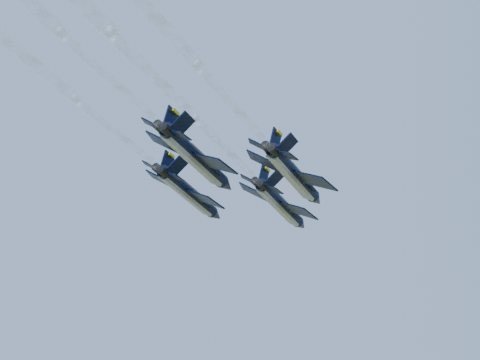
# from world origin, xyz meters

# --- Properties ---
(jet_lead) EXTENTS (11.64, 17.69, 6.66)m
(jet_lead) POSITION_xyz_m (8.37, 15.35, 104.42)
(jet_lead) COLOR black
(jet_left) EXTENTS (11.64, 17.69, 6.66)m
(jet_left) POSITION_xyz_m (-3.52, 7.60, 104.42)
(jet_left) COLOR black
(jet_right) EXTENTS (11.64, 17.69, 6.66)m
(jet_right) POSITION_xyz_m (11.48, 1.61, 104.42)
(jet_right) COLOR black
(jet_slot) EXTENTS (11.64, 17.69, 6.66)m
(jet_slot) POSITION_xyz_m (0.54, -6.81, 104.42)
(jet_slot) COLOR black
(smoke_trail_lead) EXTENTS (26.15, 67.42, 2.97)m
(smoke_trail_lead) POSITION_xyz_m (-9.94, -35.28, 104.46)
(smoke_trail_lead) COLOR white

